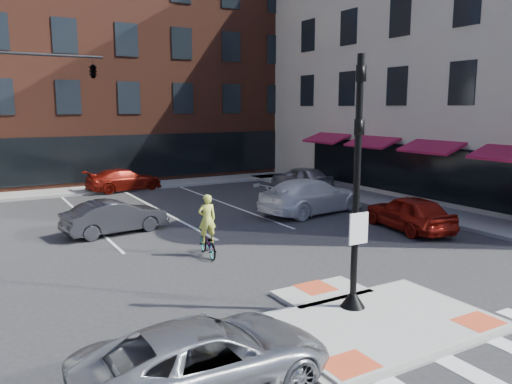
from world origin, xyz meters
TOP-DOWN VIEW (x-y plane):
  - ground at (0.00, 0.00)m, footprint 120.00×120.00m
  - refuge_island at (0.00, -0.26)m, footprint 5.40×4.65m
  - sidewalk_e at (10.80, 10.00)m, footprint 3.00×24.00m
  - sidewalk_n at (3.00, 22.00)m, footprint 26.00×3.00m
  - building_n at (3.00, 31.99)m, footprint 24.40×18.40m
  - building_e at (21.54, 11.50)m, footprint 21.90×23.90m
  - building_far_left at (-4.00, 52.00)m, footprint 10.00×12.00m
  - building_far_right at (9.00, 54.00)m, footprint 12.00×12.00m
  - signal_pole at (0.00, 0.40)m, footprint 0.60×0.60m
  - mast_arm_signal at (-3.47, 18.00)m, footprint 6.10×2.24m
  - silver_suv at (-4.53, -1.00)m, footprint 4.60×2.19m
  - red_sedan at (7.40, 5.55)m, footprint 2.33×4.44m
  - white_pickup at (6.00, 10.25)m, footprint 5.86×3.17m
  - bg_car_dark at (-2.99, 11.00)m, footprint 4.18×1.99m
  - bg_car_silver at (9.50, 16.02)m, footprint 2.30×4.41m
  - bg_car_red at (0.13, 21.00)m, footprint 4.68×2.39m
  - cyclist at (-1.13, 6.38)m, footprint 0.79×1.69m

SIDE VIEW (x-z plane):
  - ground at x=0.00m, z-range 0.00..0.00m
  - refuge_island at x=0.00m, z-range -0.01..0.11m
  - sidewalk_e at x=10.80m, z-range 0.00..0.15m
  - sidewalk_n at x=3.00m, z-range 0.00..0.15m
  - silver_suv at x=-4.53m, z-range 0.00..1.27m
  - bg_car_red at x=0.13m, z-range 0.00..1.30m
  - bg_car_dark at x=-2.99m, z-range 0.00..1.32m
  - cyclist at x=-1.13m, z-range -0.34..1.75m
  - bg_car_silver at x=9.50m, z-range 0.00..1.43m
  - red_sedan at x=7.40m, z-range 0.00..1.44m
  - white_pickup at x=6.00m, z-range 0.00..1.61m
  - signal_pole at x=0.00m, z-range -0.63..5.35m
  - building_far_left at x=-4.00m, z-range 0.00..10.00m
  - building_far_right at x=9.00m, z-range 0.00..12.00m
  - mast_arm_signal at x=-3.47m, z-range 2.21..10.21m
  - building_n at x=3.00m, z-range 0.05..15.55m
  - building_e at x=21.54m, z-range -0.81..16.89m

